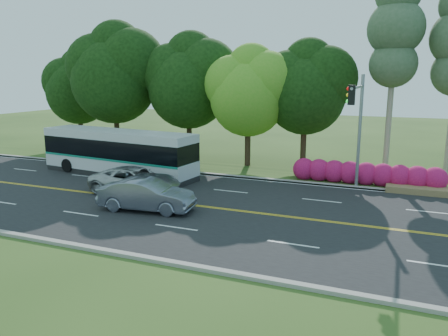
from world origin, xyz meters
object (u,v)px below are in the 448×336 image
at_px(transit_bus, 118,153).
at_px(suv, 136,180).
at_px(traffic_signal, 358,116).
at_px(sedan, 147,195).

relative_size(transit_bus, suv, 2.22).
distance_m(traffic_signal, sedan, 12.60).
distance_m(transit_bus, suv, 5.45).
xyz_separation_m(traffic_signal, suv, (-12.16, -4.34, -3.89)).
xyz_separation_m(sedan, suv, (-2.48, 2.76, -0.06)).
bearing_deg(sedan, transit_bus, 37.49).
relative_size(traffic_signal, sedan, 1.40).
xyz_separation_m(transit_bus, suv, (3.87, -3.75, -0.79)).
bearing_deg(traffic_signal, suv, -160.36).
distance_m(sedan, suv, 3.72).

